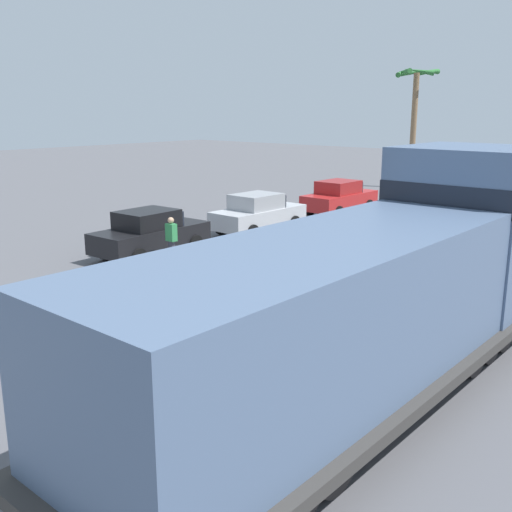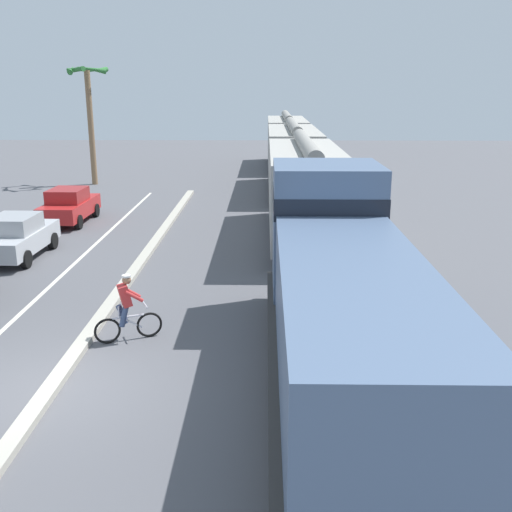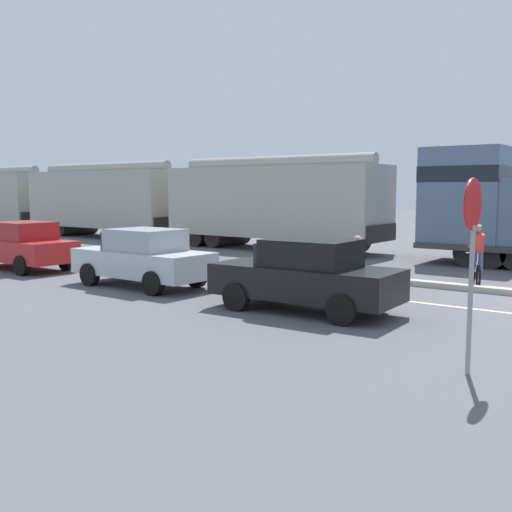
{
  "view_description": "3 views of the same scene",
  "coord_description": "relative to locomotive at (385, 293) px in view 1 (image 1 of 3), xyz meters",
  "views": [
    {
      "loc": [
        10.98,
        -8.36,
        5.0
      ],
      "look_at": [
        0.47,
        3.82,
        1.01
      ],
      "focal_mm": 42.0,
      "sensor_mm": 36.0,
      "label": 1
    },
    {
      "loc": [
        4.48,
        -11.31,
        6.16
      ],
      "look_at": [
        4.23,
        3.88,
        1.84
      ],
      "focal_mm": 42.0,
      "sensor_mm": 36.0,
      "label": 2
    },
    {
      "loc": [
        -16.11,
        -2.42,
        2.72
      ],
      "look_at": [
        -3.24,
        7.1,
        0.92
      ],
      "focal_mm": 42.0,
      "sensor_mm": 36.0,
      "label": 3
    }
  ],
  "objects": [
    {
      "name": "locomotive",
      "position": [
        0.0,
        0.0,
        0.0
      ],
      "size": [
        3.1,
        11.61,
        4.2
      ],
      "color": "slate",
      "rests_on": "ground"
    },
    {
      "name": "lane_stripe",
      "position": [
        -8.49,
        5.17,
        -1.79
      ],
      "size": [
        0.14,
        36.0,
        0.01
      ],
      "primitive_type": "cube",
      "color": "silver",
      "rests_on": "ground"
    },
    {
      "name": "ground_plane",
      "position": [
        -6.09,
        -0.83,
        -1.8
      ],
      "size": [
        120.0,
        120.0,
        0.0
      ],
      "primitive_type": "plane",
      "color": "#56565B"
    },
    {
      "name": "palm_tree_near",
      "position": [
        -12.75,
        26.38,
        3.71
      ],
      "size": [
        2.71,
        2.78,
        7.5
      ],
      "color": "#846647",
      "rests_on": "ground"
    },
    {
      "name": "median_curb",
      "position": [
        -6.09,
        5.17,
        -1.72
      ],
      "size": [
        0.36,
        36.0,
        0.16
      ],
      "primitive_type": "cube",
      "color": "#B2AD9E",
      "rests_on": "ground"
    },
    {
      "name": "pedestrian_by_cars",
      "position": [
        -9.4,
        3.21,
        -0.95
      ],
      "size": [
        0.34,
        0.22,
        1.62
      ],
      "color": "#33333D",
      "rests_on": "ground"
    },
    {
      "name": "cyclist",
      "position": [
        -5.04,
        1.7,
        -0.98
      ],
      "size": [
        1.59,
        0.78,
        1.71
      ],
      "color": "black",
      "rests_on": "ground"
    },
    {
      "name": "parked_car_silver",
      "position": [
        -10.79,
        9.11,
        -0.98
      ],
      "size": [
        1.9,
        4.23,
        1.62
      ],
      "color": "#B7BABF",
      "rests_on": "ground"
    },
    {
      "name": "parked_car_black",
      "position": [
        -10.99,
        3.66,
        -0.98
      ],
      "size": [
        1.97,
        4.27,
        1.62
      ],
      "color": "black",
      "rests_on": "ground"
    },
    {
      "name": "parked_car_red",
      "position": [
        -10.74,
        15.06,
        -0.98
      ],
      "size": [
        1.9,
        4.23,
        1.62
      ],
      "color": "red",
      "rests_on": "ground"
    }
  ]
}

